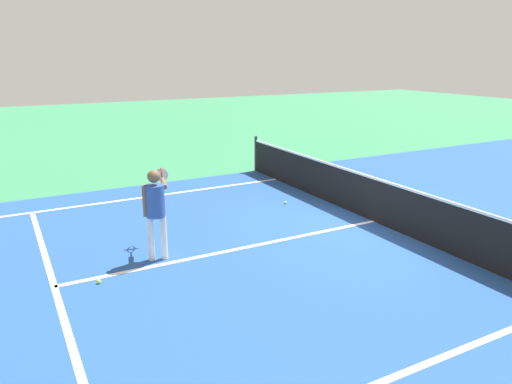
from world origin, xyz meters
The scene contains 9 objects.
ground_plane centered at (0.00, 0.00, 0.00)m, with size 60.00×60.00×0.00m, color #337F51.
court_surface_inbounds centered at (0.00, 0.00, 0.00)m, with size 10.62×24.40×0.00m, color #234C93.
line_sideline_left centered at (-4.11, -5.95, 0.00)m, with size 0.10×11.89×0.01m, color white.
line_service_near centered at (0.00, -6.40, 0.00)m, with size 8.22×0.10×0.01m, color white.
line_center_service centered at (0.00, -3.20, 0.00)m, with size 0.10×6.40×0.01m, color white.
net centered at (0.00, 0.00, 0.49)m, with size 10.73×0.09×1.07m.
player_near centered at (-0.28, -4.65, 0.99)m, with size 1.12×0.71×1.60m.
tennis_ball_mid_court centered at (0.22, -5.77, 0.03)m, with size 0.07×0.07×0.07m, color #CCE033.
tennis_ball_near_net centered at (-1.97, -1.01, 0.03)m, with size 0.07×0.07×0.07m, color #CCE033.
Camera 1 is at (7.42, -6.87, 3.44)m, focal length 33.94 mm.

